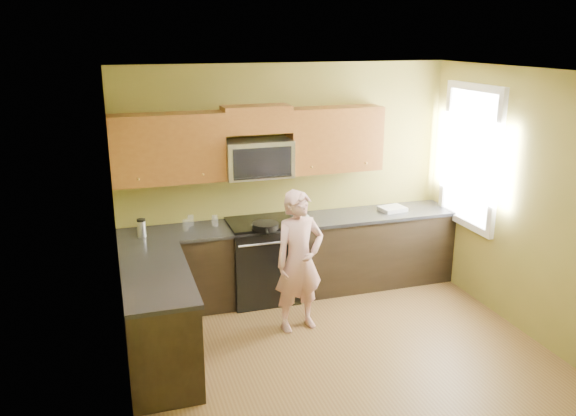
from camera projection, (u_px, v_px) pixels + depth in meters
name	position (u px, v px, depth m)	size (l,w,h in m)	color
floor	(349.00, 365.00, 5.52)	(4.00, 4.00, 0.00)	brown
ceiling	(359.00, 73.00, 4.75)	(4.00, 4.00, 0.00)	white
wall_back	(286.00, 179.00, 6.96)	(4.00, 4.00, 0.00)	olive
wall_front	(496.00, 338.00, 3.31)	(4.00, 4.00, 0.00)	olive
wall_left	(119.00, 255.00, 4.56)	(4.00, 4.00, 0.00)	olive
wall_right	(541.00, 210.00, 5.71)	(4.00, 4.00, 0.00)	olive
cabinet_back_run	(294.00, 258.00, 6.95)	(4.00, 0.60, 0.88)	black
cabinet_left_run	(158.00, 320.00, 5.45)	(0.60, 1.60, 0.88)	black
countertop_back	(294.00, 222.00, 6.81)	(4.00, 0.62, 0.04)	black
countertop_left	(156.00, 274.00, 5.33)	(0.62, 1.60, 0.04)	black
stove	(262.00, 260.00, 6.80)	(0.76, 0.65, 0.95)	black
microwave	(258.00, 177.00, 6.64)	(0.76, 0.40, 0.42)	silver
upper_cab_left	(170.00, 182.00, 6.38)	(1.22, 0.33, 0.75)	brown
upper_cab_right	(334.00, 170.00, 6.94)	(1.12, 0.33, 0.75)	brown
upper_cab_over_mw	(256.00, 119.00, 6.48)	(0.76, 0.33, 0.30)	brown
window	(471.00, 157.00, 6.72)	(0.06, 1.06, 1.66)	white
woman	(299.00, 261.00, 6.03)	(0.55, 0.36, 1.51)	#CF6A67
frying_pan	(265.00, 228.00, 6.42)	(0.30, 0.51, 0.07)	black
butter_tub	(295.00, 225.00, 6.64)	(0.12, 0.12, 0.09)	yellow
toast_slice	(306.00, 225.00, 6.62)	(0.11, 0.11, 0.01)	#B27F47
napkin_a	(299.00, 224.00, 6.57)	(0.11, 0.12, 0.06)	silver
napkin_b	(304.00, 217.00, 6.81)	(0.12, 0.13, 0.07)	silver
dish_towel	(392.00, 209.00, 7.16)	(0.30, 0.24, 0.05)	silver
travel_mug	(142.00, 237.00, 6.25)	(0.09, 0.09, 0.20)	silver
glass_a	(191.00, 221.00, 6.60)	(0.07, 0.07, 0.12)	silver
glass_b	(186.00, 225.00, 6.44)	(0.07, 0.07, 0.12)	silver
glass_c	(215.00, 221.00, 6.59)	(0.07, 0.07, 0.12)	silver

